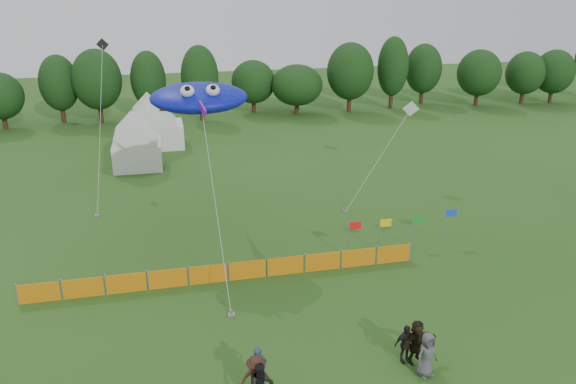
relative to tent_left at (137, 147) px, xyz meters
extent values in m
plane|color=#234C16|center=(7.54, -28.14, -1.74)|extent=(160.00, 160.00, 0.00)
cylinder|color=#382314|center=(-13.70, 16.36, -0.78)|extent=(0.50, 0.50, 1.91)
ellipsoid|color=black|center=(-13.70, 16.36, 1.71)|extent=(4.61, 4.61, 4.30)
cylinder|color=#382314|center=(-8.19, 18.07, -0.55)|extent=(0.50, 0.50, 2.38)
ellipsoid|color=black|center=(-8.19, 18.07, 2.56)|extent=(4.09, 4.09, 5.35)
cylinder|color=#382314|center=(-4.21, 17.25, -0.45)|extent=(0.50, 0.50, 2.57)
ellipsoid|color=black|center=(-4.21, 17.25, 2.90)|extent=(5.20, 5.20, 5.79)
cylinder|color=#382314|center=(1.10, 17.18, -0.51)|extent=(0.50, 0.50, 2.46)
ellipsoid|color=black|center=(1.10, 17.18, 2.71)|extent=(3.78, 3.78, 5.55)
cylinder|color=#382314|center=(6.55, 15.78, -0.41)|extent=(0.50, 0.50, 2.66)
ellipsoid|color=black|center=(6.55, 15.78, 3.07)|extent=(4.05, 4.05, 5.99)
cylinder|color=#382314|center=(12.82, 18.39, -0.75)|extent=(0.50, 0.50, 1.98)
ellipsoid|color=black|center=(12.82, 18.39, 1.84)|extent=(5.06, 5.06, 4.46)
cylinder|color=#382314|center=(17.53, 16.43, -0.81)|extent=(0.50, 0.50, 1.86)
ellipsoid|color=black|center=(17.53, 16.43, 1.61)|extent=(5.86, 5.86, 4.18)
cylinder|color=#382314|center=(23.82, 16.24, -0.43)|extent=(0.50, 0.50, 2.62)
ellipsoid|color=black|center=(23.82, 16.24, 2.99)|extent=(5.41, 5.41, 5.89)
cylinder|color=#382314|center=(29.32, 16.85, -0.35)|extent=(0.50, 0.50, 2.78)
ellipsoid|color=black|center=(29.32, 16.85, 3.28)|extent=(3.67, 3.67, 6.26)
cylinder|color=#382314|center=(34.21, 18.74, -0.53)|extent=(0.50, 0.50, 2.42)
ellipsoid|color=black|center=(34.21, 18.74, 2.62)|extent=(4.46, 4.46, 5.44)
cylinder|color=#382314|center=(40.23, 15.99, -0.62)|extent=(0.50, 0.50, 2.24)
ellipsoid|color=black|center=(40.23, 15.99, 2.30)|extent=(5.26, 5.26, 5.03)
cylinder|color=#382314|center=(46.63, 16.01, -0.69)|extent=(0.50, 0.50, 2.10)
ellipsoid|color=black|center=(46.63, 16.01, 2.06)|extent=(4.74, 4.74, 4.73)
cylinder|color=#382314|center=(50.38, 15.55, -0.66)|extent=(0.50, 0.50, 2.16)
ellipsoid|color=black|center=(50.38, 15.55, 2.17)|extent=(4.88, 4.88, 4.87)
cube|color=white|center=(0.00, 0.00, -0.69)|extent=(3.83, 3.83, 2.11)
cube|color=silver|center=(1.53, 6.04, -0.65)|extent=(4.95, 3.96, 2.18)
cube|color=#CE710B|center=(-4.22, -20.52, -1.24)|extent=(1.90, 0.06, 1.00)
cube|color=#CE710B|center=(-2.22, -20.52, -1.24)|extent=(1.90, 0.06, 1.00)
cube|color=#CE710B|center=(-0.22, -20.52, -1.24)|extent=(1.90, 0.06, 1.00)
cube|color=#CE710B|center=(1.78, -20.52, -1.24)|extent=(1.90, 0.06, 1.00)
cube|color=#CE710B|center=(3.78, -20.52, -1.24)|extent=(1.90, 0.06, 1.00)
cube|color=#CE710B|center=(5.78, -20.52, -1.24)|extent=(1.90, 0.06, 1.00)
cube|color=#CE710B|center=(7.78, -20.52, -1.24)|extent=(1.90, 0.06, 1.00)
cube|color=#CE710B|center=(9.78, -20.52, -1.24)|extent=(1.90, 0.06, 1.00)
cube|color=#CE710B|center=(11.78, -20.52, -1.24)|extent=(1.90, 0.06, 1.00)
cube|color=#CE710B|center=(13.78, -20.52, -1.24)|extent=(1.90, 0.06, 1.00)
cylinder|color=gray|center=(11.54, -19.50, -0.67)|extent=(0.06, 0.06, 2.14)
cube|color=red|center=(11.89, -19.50, 0.18)|extent=(0.70, 0.02, 0.45)
cylinder|color=gray|center=(13.54, -18.97, -0.80)|extent=(0.06, 0.06, 1.89)
cube|color=yellow|center=(13.89, -18.97, -0.08)|extent=(0.70, 0.02, 0.45)
cylinder|color=gray|center=(15.54, -18.99, -0.80)|extent=(0.06, 0.06, 1.88)
cube|color=#148C26|center=(15.89, -18.99, -0.08)|extent=(0.70, 0.02, 0.45)
cylinder|color=gray|center=(17.54, -18.98, -0.68)|extent=(0.06, 0.06, 2.11)
cube|color=blue|center=(17.89, -18.98, 0.15)|extent=(0.70, 0.02, 0.45)
imported|color=#2C3549|center=(4.87, -28.98, -0.82)|extent=(0.79, 0.67, 1.83)
imported|color=#321B14|center=(4.65, -29.53, -0.77)|extent=(1.30, 0.81, 1.93)
imported|color=black|center=(10.84, -28.59, -0.91)|extent=(1.01, 0.52, 1.66)
imported|color=#49484D|center=(11.27, -29.56, -0.80)|extent=(1.05, 0.83, 1.88)
imported|color=black|center=(11.27, -28.68, -0.81)|extent=(1.81, 1.07, 1.86)
ellipsoid|color=#0E18C7|center=(4.16, -15.52, 6.76)|extent=(5.62, 4.50, 1.83)
sphere|color=white|center=(3.50, -16.65, 7.33)|extent=(0.73, 0.73, 0.73)
sphere|color=white|center=(4.81, -16.65, 7.33)|extent=(0.73, 0.73, 0.73)
ellipsoid|color=red|center=(2.76, -15.35, 6.28)|extent=(1.54, 0.67, 0.24)
ellipsoid|color=red|center=(5.55, -15.35, 6.28)|extent=(1.54, 0.67, 0.24)
cube|color=purple|center=(4.16, -17.53, 6.59)|extent=(0.37, 0.96, 0.70)
cylinder|color=#A5A5A5|center=(4.33, -20.51, 2.36)|extent=(0.38, 6.55, 8.22)
cube|color=gray|center=(4.50, -23.78, -1.69)|extent=(0.30, 0.30, 0.10)
cube|color=silver|center=(20.13, -8.02, 3.82)|extent=(1.21, 0.34, 1.21)
cylinder|color=#A5A5A5|center=(16.84, -10.58, 1.04)|extent=(6.63, 5.15, 5.59)
cube|color=gray|center=(13.54, -13.14, -1.69)|extent=(0.30, 0.30, 0.10)
cube|color=black|center=(-1.71, -0.91, 8.24)|extent=(0.94, 0.27, 0.94)
cylinder|color=#A5A5A5|center=(-2.09, -5.52, 3.25)|extent=(0.78, 9.25, 10.00)
cube|color=gray|center=(-2.46, -10.14, -1.69)|extent=(0.30, 0.30, 0.10)
camera|label=1|loc=(2.05, -45.81, 12.53)|focal=35.00mm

